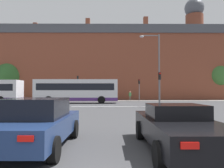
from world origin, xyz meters
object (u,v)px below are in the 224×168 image
(bus_crossing_lead, at_px, (77,90))
(street_lamp_junction, at_px, (156,63))
(car_saloon_left, at_px, (35,123))
(car_roadster_right, at_px, (177,127))
(pedestrian_walking_west, at_px, (74,95))
(traffic_light_far_left, at_px, (78,84))
(traffic_light_far_right, at_px, (139,86))
(traffic_light_near_right, at_px, (160,83))
(pedestrian_waiting, at_px, (130,95))
(pedestrian_walking_east, at_px, (115,95))

(bus_crossing_lead, xyz_separation_m, street_lamp_junction, (9.74, -5.77, 3.12))
(car_saloon_left, height_order, car_roadster_right, car_saloon_left)
(car_saloon_left, xyz_separation_m, pedestrian_walking_west, (-4.13, 31.21, 0.28))
(bus_crossing_lead, xyz_separation_m, traffic_light_far_left, (-0.97, 7.44, 1.13))
(traffic_light_far_left, bearing_deg, pedestrian_walking_west, 151.62)
(car_roadster_right, xyz_separation_m, traffic_light_far_right, (2.99, 30.99, 1.83))
(car_roadster_right, bearing_deg, traffic_light_far_right, 84.14)
(pedestrian_walking_west, bearing_deg, street_lamp_junction, -164.96)
(car_saloon_left, distance_m, traffic_light_near_right, 18.63)
(car_roadster_right, relative_size, street_lamp_junction, 0.62)
(car_roadster_right, xyz_separation_m, pedestrian_waiting, (1.52, 32.10, 0.27))
(bus_crossing_lead, bearing_deg, pedestrian_walking_west, 12.36)
(pedestrian_walking_east, bearing_deg, traffic_light_far_right, 123.03)
(traffic_light_near_right, bearing_deg, pedestrian_waiting, 97.26)
(traffic_light_near_right, distance_m, pedestrian_walking_east, 15.51)
(car_roadster_right, xyz_separation_m, traffic_light_far_left, (-7.55, 31.14, 2.19))
(traffic_light_far_right, distance_m, traffic_light_far_left, 10.55)
(traffic_light_far_right, relative_size, street_lamp_junction, 0.46)
(car_saloon_left, xyz_separation_m, car_roadster_right, (4.17, -0.34, -0.08))
(traffic_light_near_right, distance_m, street_lamp_junction, 2.45)
(traffic_light_far_right, xyz_separation_m, traffic_light_far_left, (-10.54, 0.15, 0.36))
(street_lamp_junction, bearing_deg, traffic_light_far_left, 129.04)
(car_saloon_left, xyz_separation_m, traffic_light_far_right, (7.16, 30.66, 1.75))
(street_lamp_junction, height_order, pedestrian_walking_east, street_lamp_junction)
(traffic_light_far_right, bearing_deg, traffic_light_near_right, -88.24)
(car_roadster_right, xyz_separation_m, pedestrian_walking_west, (-8.30, 31.55, 0.36))
(car_saloon_left, relative_size, street_lamp_junction, 0.56)
(pedestrian_walking_east, bearing_deg, street_lamp_junction, 64.00)
(car_saloon_left, distance_m, traffic_light_far_left, 31.06)
(car_saloon_left, height_order, street_lamp_junction, street_lamp_junction)
(car_saloon_left, distance_m, car_roadster_right, 4.18)
(bus_crossing_lead, relative_size, pedestrian_waiting, 6.94)
(bus_crossing_lead, distance_m, pedestrian_walking_west, 8.06)
(traffic_light_far_right, relative_size, traffic_light_near_right, 0.99)
(street_lamp_junction, distance_m, pedestrian_waiting, 14.79)
(pedestrian_walking_east, height_order, pedestrian_walking_west, pedestrian_walking_west)
(traffic_light_far_left, distance_m, pedestrian_walking_west, 2.01)
(traffic_light_far_left, relative_size, street_lamp_junction, 0.53)
(car_roadster_right, xyz_separation_m, traffic_light_near_right, (3.41, 17.26, 1.84))
(car_roadster_right, bearing_deg, traffic_light_near_right, 78.47)
(pedestrian_walking_east, bearing_deg, pedestrian_walking_west, -38.90)
(pedestrian_walking_west, bearing_deg, car_saloon_left, 162.49)
(bus_crossing_lead, relative_size, pedestrian_walking_east, 6.80)
(car_roadster_right, distance_m, pedestrian_walking_east, 32.05)
(traffic_light_near_right, xyz_separation_m, pedestrian_walking_west, (-11.72, 14.29, -1.48))
(car_roadster_right, relative_size, pedestrian_walking_west, 2.82)
(traffic_light_far_right, relative_size, pedestrian_walking_east, 2.23)
(car_roadster_right, xyz_separation_m, street_lamp_junction, (3.15, 17.94, 4.18))
(traffic_light_far_left, bearing_deg, car_saloon_left, -83.73)
(traffic_light_far_left, bearing_deg, street_lamp_junction, -50.96)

